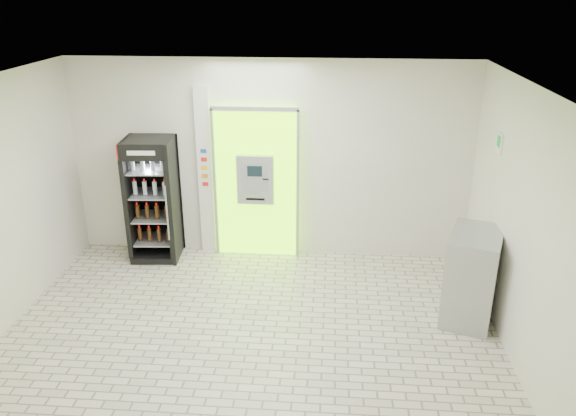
# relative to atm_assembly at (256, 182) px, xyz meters

# --- Properties ---
(ground) EXTENTS (6.00, 6.00, 0.00)m
(ground) POSITION_rel_atm_assembly_xyz_m (0.20, -2.41, -1.17)
(ground) COLOR beige
(ground) RESTS_ON ground
(room_shell) EXTENTS (6.00, 6.00, 6.00)m
(room_shell) POSITION_rel_atm_assembly_xyz_m (0.20, -2.41, 0.67)
(room_shell) COLOR silver
(room_shell) RESTS_ON ground
(atm_assembly) EXTENTS (1.30, 0.24, 2.33)m
(atm_assembly) POSITION_rel_atm_assembly_xyz_m (0.00, 0.00, 0.00)
(atm_assembly) COLOR #82FF05
(atm_assembly) RESTS_ON ground
(pillar) EXTENTS (0.22, 0.11, 2.60)m
(pillar) POSITION_rel_atm_assembly_xyz_m (-0.78, 0.04, 0.13)
(pillar) COLOR silver
(pillar) RESTS_ON ground
(beverage_cooler) EXTENTS (0.75, 0.70, 1.88)m
(beverage_cooler) POSITION_rel_atm_assembly_xyz_m (-1.54, -0.23, -0.27)
(beverage_cooler) COLOR black
(beverage_cooler) RESTS_ON ground
(steel_cabinet) EXTENTS (0.86, 1.02, 1.17)m
(steel_cabinet) POSITION_rel_atm_assembly_xyz_m (2.90, -1.63, -0.59)
(steel_cabinet) COLOR #9D9FA4
(steel_cabinet) RESTS_ON ground
(exit_sign) EXTENTS (0.02, 0.22, 0.26)m
(exit_sign) POSITION_rel_atm_assembly_xyz_m (3.19, -1.01, 0.95)
(exit_sign) COLOR white
(exit_sign) RESTS_ON room_shell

